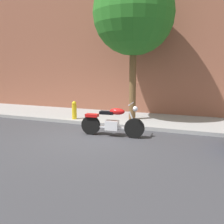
% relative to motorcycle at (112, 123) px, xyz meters
% --- Properties ---
extents(ground_plane, '(60.00, 60.00, 0.00)m').
position_rel_motorcycle_xyz_m(ground_plane, '(-0.59, -0.34, -0.47)').
color(ground_plane, '#38383D').
extents(sidewalk, '(19.46, 2.83, 0.14)m').
position_rel_motorcycle_xyz_m(sidewalk, '(-0.59, 2.58, -0.40)').
color(sidewalk, '#979797').
rests_on(sidewalk, ground).
extents(building_facade, '(19.46, 0.50, 7.28)m').
position_rel_motorcycle_xyz_m(building_facade, '(-0.59, 4.24, 3.17)').
color(building_facade, brown).
rests_on(building_facade, ground).
extents(motorcycle, '(2.21, 0.70, 1.16)m').
position_rel_motorcycle_xyz_m(motorcycle, '(0.00, 0.00, 0.00)').
color(motorcycle, black).
rests_on(motorcycle, ground).
extents(street_tree, '(3.26, 3.26, 6.04)m').
position_rel_motorcycle_xyz_m(street_tree, '(0.05, 2.29, 3.92)').
color(street_tree, brown).
rests_on(street_tree, ground).
extents(fire_hydrant, '(0.20, 0.20, 0.91)m').
position_rel_motorcycle_xyz_m(fire_hydrant, '(-2.29, 1.50, -0.01)').
color(fire_hydrant, gold).
rests_on(fire_hydrant, ground).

